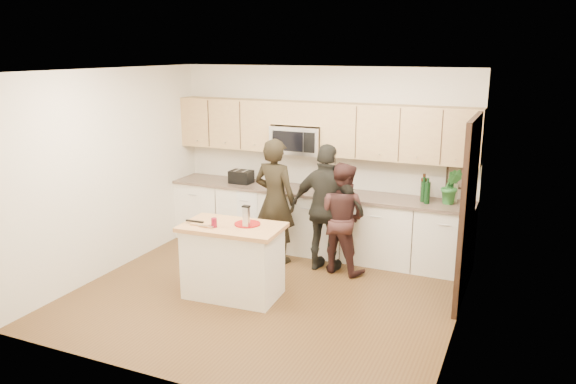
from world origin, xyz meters
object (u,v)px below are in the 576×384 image
at_px(woman_left, 275,201).
at_px(woman_center, 341,218).
at_px(woman_right, 327,209).
at_px(island, 233,260).
at_px(toaster, 241,177).

xyz_separation_m(woman_left, woman_center, (0.97, 0.00, -0.13)).
bearing_deg(woman_left, woman_right, -175.64).
xyz_separation_m(island, woman_right, (0.75, 1.24, 0.41)).
height_order(island, woman_right, woman_right).
bearing_deg(woman_right, woman_left, -0.83).
height_order(toaster, woman_right, woman_right).
bearing_deg(woman_center, woman_left, 8.80).
relative_size(woman_center, woman_right, 0.87).
height_order(island, woman_center, woman_center).
bearing_deg(toaster, woman_right, -19.82).
distance_m(toaster, woman_left, 1.00).
relative_size(toaster, woman_left, 0.19).
bearing_deg(island, woman_right, 55.46).
bearing_deg(island, toaster, 111.81).
height_order(woman_left, woman_right, woman_left).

